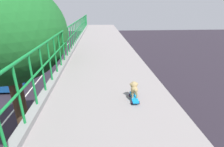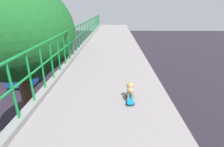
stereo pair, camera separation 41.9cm
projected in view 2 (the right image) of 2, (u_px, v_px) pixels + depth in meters
name	position (u px, v px, depth m)	size (l,w,h in m)	color
city_bus	(38.00, 58.00, 21.39)	(2.76, 10.53, 3.46)	#14488D
roadside_tree_mid	(15.00, 33.00, 7.01)	(4.91, 4.91, 9.04)	#503926
toy_skateboard	(130.00, 98.00, 3.92)	(0.20, 0.54, 0.09)	#0F87DB
small_dog	(130.00, 88.00, 3.89)	(0.20, 0.36, 0.33)	tan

